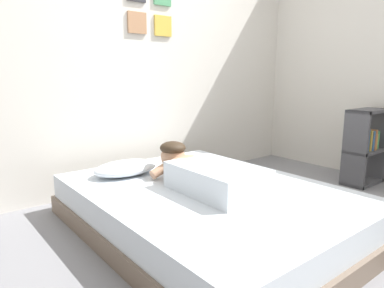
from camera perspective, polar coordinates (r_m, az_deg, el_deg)
ground_plane at (r=2.55m, az=13.24°, el=-14.03°), size 11.65×11.65×0.00m
back_wall at (r=3.52m, az=-7.28°, el=14.00°), size 3.82×0.12×2.50m
side_wall_right at (r=4.16m, az=28.32°, el=12.33°), size 0.10×6.10×2.50m
bed at (r=2.49m, az=2.66°, el=-10.56°), size 1.54×2.05×0.31m
pillow at (r=2.78m, az=-10.79°, el=-3.87°), size 0.52×0.32×0.11m
person_lying at (r=2.43m, az=1.84°, el=-4.63°), size 0.43×0.92×0.27m
coffee_cup at (r=2.80m, az=0.71°, el=-3.88°), size 0.12×0.09×0.07m
cell_phone at (r=2.38m, az=3.84°, el=-7.53°), size 0.07×0.14×0.01m
bookshelf at (r=3.84m, az=26.48°, el=-0.21°), size 0.45×0.24×0.75m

